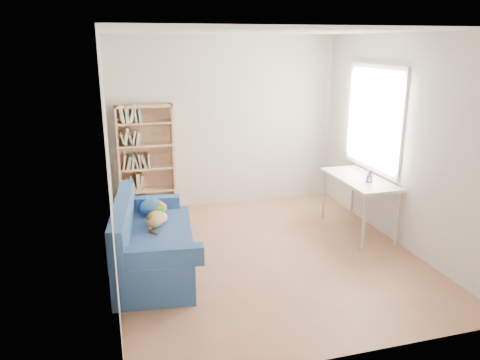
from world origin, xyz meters
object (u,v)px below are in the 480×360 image
object	(u,v)px
sofa	(151,243)
bookshelf	(147,165)
pen_cup	(370,178)
desk	(359,183)

from	to	relation	value
sofa	bookshelf	distance (m)	1.92
bookshelf	pen_cup	xyz separation A→B (m)	(2.69, -1.68, 0.06)
bookshelf	desk	world-z (taller)	bookshelf
bookshelf	pen_cup	bearing A→B (deg)	-31.91
desk	pen_cup	distance (m)	0.24
pen_cup	bookshelf	bearing A→B (deg)	148.09
bookshelf	pen_cup	size ratio (longest dim) A/B	9.74
desk	pen_cup	size ratio (longest dim) A/B	7.40
pen_cup	sofa	bearing A→B (deg)	-176.28
desk	bookshelf	bearing A→B (deg)	151.16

